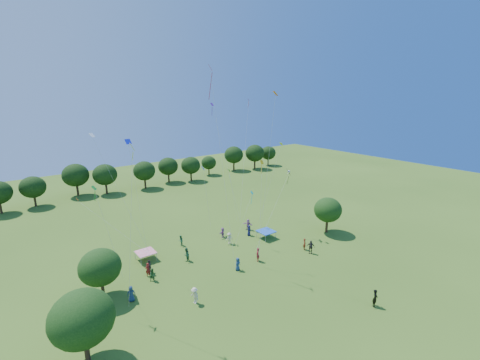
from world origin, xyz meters
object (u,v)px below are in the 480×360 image
at_px(near_tree_east, 328,210).
at_px(tent_blue, 266,231).
at_px(near_tree_west, 82,319).
at_px(man_in_black, 375,298).
at_px(tent_red_stripe, 146,252).
at_px(red_high_kite, 215,105).
at_px(near_tree_north, 100,267).
at_px(pirate_kite, 288,174).

xyz_separation_m(near_tree_east, tent_blue, (-8.66, 4.01, -2.51)).
relative_size(near_tree_west, man_in_black, 3.36).
bearing_deg(tent_blue, near_tree_east, -24.86).
bearing_deg(tent_blue, tent_red_stripe, 164.66).
relative_size(man_in_black, red_high_kite, 0.08).
bearing_deg(tent_red_stripe, near_tree_east, -18.78).
bearing_deg(near_tree_east, near_tree_west, -173.18).
relative_size(tent_red_stripe, red_high_kite, 0.10).
bearing_deg(near_tree_north, near_tree_west, -112.54).
xyz_separation_m(near_tree_east, tent_red_stripe, (-24.89, 8.47, -2.51)).
bearing_deg(near_tree_north, tent_red_stripe, 36.04).
relative_size(near_tree_west, near_tree_north, 1.16).
height_order(tent_red_stripe, pirate_kite, pirate_kite).
height_order(near_tree_east, tent_blue, near_tree_east).
distance_m(near_tree_east, tent_red_stripe, 26.41).
height_order(tent_red_stripe, red_high_kite, red_high_kite).
bearing_deg(near_tree_west, red_high_kite, 23.07).
relative_size(near_tree_west, pirate_kite, 0.65).
xyz_separation_m(near_tree_west, tent_red_stripe, (9.70, 12.60, -2.86)).
relative_size(near_tree_east, tent_red_stripe, 2.45).
height_order(pirate_kite, red_high_kite, red_high_kite).
height_order(near_tree_north, red_high_kite, red_high_kite).
bearing_deg(red_high_kite, near_tree_west, -156.93).
relative_size(tent_blue, pirate_kite, 0.24).
relative_size(tent_blue, red_high_kite, 0.10).
distance_m(near_tree_west, man_in_black, 26.09).
height_order(tent_red_stripe, tent_blue, same).
bearing_deg(man_in_black, near_tree_north, 111.87).
xyz_separation_m(tent_red_stripe, tent_blue, (16.24, -4.45, 0.00)).
relative_size(tent_blue, man_in_black, 1.22).
relative_size(near_tree_west, red_high_kite, 0.28).
distance_m(near_tree_east, tent_blue, 9.87).
xyz_separation_m(near_tree_east, pirate_kite, (-5.18, 3.47, 5.65)).
height_order(near_tree_west, red_high_kite, red_high_kite).
relative_size(near_tree_east, pirate_kite, 0.58).
distance_m(near_tree_north, tent_blue, 22.75).
bearing_deg(red_high_kite, near_tree_east, -9.77).
bearing_deg(tent_blue, red_high_kite, -173.93).
xyz_separation_m(near_tree_east, man_in_black, (-10.64, -14.04, -2.65)).
distance_m(tent_red_stripe, red_high_kite, 20.11).
xyz_separation_m(tent_blue, pirate_kite, (3.48, -0.54, 8.16)).
bearing_deg(man_in_black, red_high_kite, 85.20).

